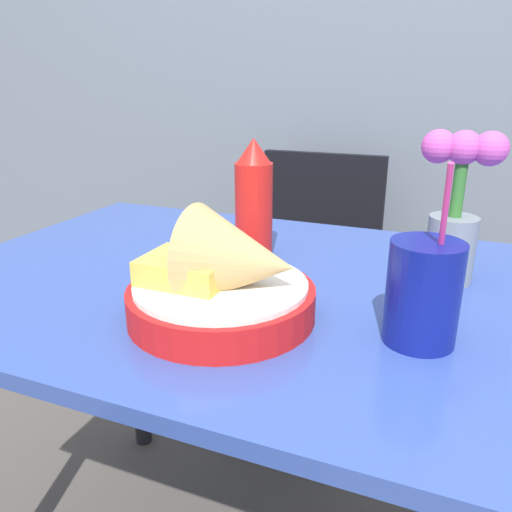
{
  "coord_description": "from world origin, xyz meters",
  "views": [
    {
      "loc": [
        0.27,
        -0.74,
        1.08
      ],
      "look_at": [
        -0.01,
        -0.05,
        0.82
      ],
      "focal_mm": 35.0,
      "sensor_mm": 36.0,
      "label": 1
    }
  ],
  "objects_px": {
    "food_basket": "(228,282)",
    "drink_cup": "(423,296)",
    "flower_vase": "(456,209)",
    "ketchup_bottle": "(254,201)",
    "chair_far_window": "(312,263)"
  },
  "relations": [
    {
      "from": "ketchup_bottle",
      "to": "flower_vase",
      "type": "relative_size",
      "value": 0.9
    },
    {
      "from": "food_basket",
      "to": "flower_vase",
      "type": "bearing_deg",
      "value": 43.85
    },
    {
      "from": "food_basket",
      "to": "flower_vase",
      "type": "relative_size",
      "value": 1.07
    },
    {
      "from": "drink_cup",
      "to": "food_basket",
      "type": "bearing_deg",
      "value": -172.23
    },
    {
      "from": "food_basket",
      "to": "flower_vase",
      "type": "distance_m",
      "value": 0.4
    },
    {
      "from": "chair_far_window",
      "to": "ketchup_bottle",
      "type": "height_order",
      "value": "ketchup_bottle"
    },
    {
      "from": "ketchup_bottle",
      "to": "food_basket",
      "type": "bearing_deg",
      "value": -75.29
    },
    {
      "from": "flower_vase",
      "to": "chair_far_window",
      "type": "bearing_deg",
      "value": 123.44
    },
    {
      "from": "flower_vase",
      "to": "ketchup_bottle",
      "type": "bearing_deg",
      "value": -178.61
    },
    {
      "from": "chair_far_window",
      "to": "food_basket",
      "type": "distance_m",
      "value": 0.95
    },
    {
      "from": "ketchup_bottle",
      "to": "drink_cup",
      "type": "distance_m",
      "value": 0.41
    },
    {
      "from": "food_basket",
      "to": "flower_vase",
      "type": "height_order",
      "value": "flower_vase"
    },
    {
      "from": "ketchup_bottle",
      "to": "chair_far_window",
      "type": "bearing_deg",
      "value": 94.71
    },
    {
      "from": "food_basket",
      "to": "drink_cup",
      "type": "relative_size",
      "value": 1.12
    },
    {
      "from": "food_basket",
      "to": "ketchup_bottle",
      "type": "bearing_deg",
      "value": 104.71
    }
  ]
}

